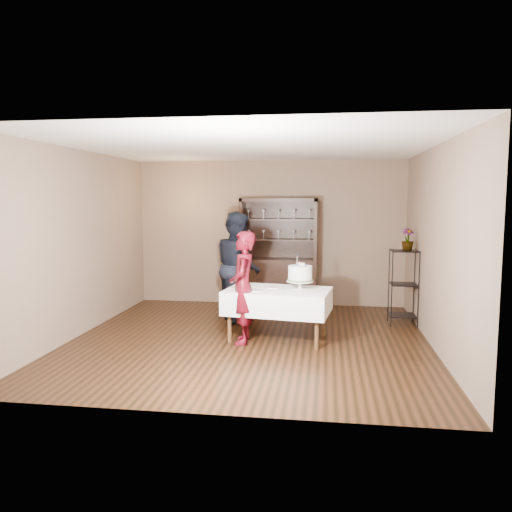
% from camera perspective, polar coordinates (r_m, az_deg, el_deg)
% --- Properties ---
extents(floor, '(5.00, 5.00, 0.00)m').
position_cam_1_polar(floor, '(7.18, -0.77, -9.54)').
color(floor, black).
rests_on(floor, ground).
extents(ceiling, '(5.00, 5.00, 0.00)m').
position_cam_1_polar(ceiling, '(6.94, -0.80, 12.42)').
color(ceiling, silver).
rests_on(ceiling, back_wall).
extents(back_wall, '(5.00, 0.02, 2.70)m').
position_cam_1_polar(back_wall, '(9.40, 1.55, 2.63)').
color(back_wall, brown).
rests_on(back_wall, floor).
extents(wall_left, '(0.02, 5.00, 2.70)m').
position_cam_1_polar(wall_left, '(7.72, -19.45, 1.42)').
color(wall_left, brown).
rests_on(wall_left, floor).
extents(wall_right, '(0.02, 5.00, 2.70)m').
position_cam_1_polar(wall_right, '(7.00, 19.88, 0.91)').
color(wall_right, brown).
rests_on(wall_right, floor).
extents(china_hutch, '(1.40, 0.48, 2.00)m').
position_cam_1_polar(china_hutch, '(9.21, 2.60, -1.74)').
color(china_hutch, black).
rests_on(china_hutch, floor).
extents(plant_etagere, '(0.42, 0.42, 1.20)m').
position_cam_1_polar(plant_etagere, '(8.22, 16.49, -3.10)').
color(plant_etagere, black).
rests_on(plant_etagere, floor).
extents(cake_table, '(1.55, 1.08, 0.72)m').
position_cam_1_polar(cake_table, '(7.10, 2.51, -5.18)').
color(cake_table, white).
rests_on(cake_table, floor).
extents(woman, '(0.42, 0.60, 1.55)m').
position_cam_1_polar(woman, '(6.88, -1.49, -3.61)').
color(woman, '#38050D').
rests_on(woman, floor).
extents(man, '(1.00, 1.09, 1.79)m').
position_cam_1_polar(man, '(8.16, -2.09, -1.17)').
color(man, black).
rests_on(man, floor).
extents(cake, '(0.40, 0.40, 0.52)m').
position_cam_1_polar(cake, '(7.08, 5.06, -2.11)').
color(cake, silver).
rests_on(cake, cake_table).
extents(plate_near, '(0.26, 0.26, 0.01)m').
position_cam_1_polar(plate_near, '(6.92, 0.09, -3.97)').
color(plate_near, silver).
rests_on(plate_near, cake_table).
extents(plate_far, '(0.22, 0.22, 0.01)m').
position_cam_1_polar(plate_far, '(7.17, 1.89, -3.60)').
color(plate_far, silver).
rests_on(plate_far, cake_table).
extents(potted_plant, '(0.24, 0.24, 0.34)m').
position_cam_1_polar(potted_plant, '(8.15, 16.95, 1.82)').
color(potted_plant, '#3C642F').
rests_on(potted_plant, plant_etagere).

